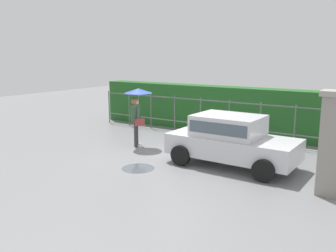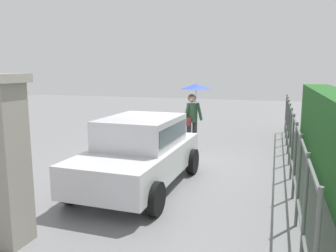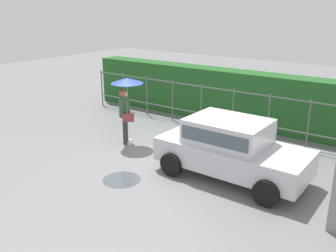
% 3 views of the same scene
% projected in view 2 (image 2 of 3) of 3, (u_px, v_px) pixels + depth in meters
% --- Properties ---
extents(ground_plane, '(40.00, 40.00, 0.00)m').
position_uv_depth(ground_plane, '(170.00, 164.00, 8.89)').
color(ground_plane, slate).
extents(car, '(3.76, 1.91, 1.48)m').
position_uv_depth(car, '(140.00, 149.00, 7.13)').
color(car, silver).
rests_on(car, ground).
extents(pedestrian, '(0.97, 0.97, 2.04)m').
position_uv_depth(pedestrian, '(194.00, 102.00, 10.38)').
color(pedestrian, '#333333').
rests_on(pedestrian, ground).
extents(gate_pillar, '(0.60, 0.60, 2.42)m').
position_uv_depth(gate_pillar, '(6.00, 160.00, 4.66)').
color(gate_pillar, gray).
rests_on(gate_pillar, ground).
extents(fence_section, '(11.12, 0.05, 1.50)m').
position_uv_depth(fence_section, '(291.00, 138.00, 8.14)').
color(fence_section, '#59605B').
rests_on(fence_section, ground).
extents(puddle_near, '(0.94, 0.94, 0.00)m').
position_uv_depth(puddle_near, '(112.00, 156.00, 9.73)').
color(puddle_near, '#4C545B').
rests_on(puddle_near, ground).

